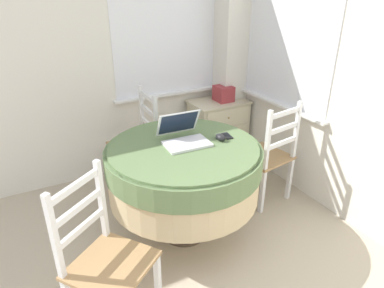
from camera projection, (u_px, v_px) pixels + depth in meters
corner_room_shell at (220, 64)px, 2.55m from camera, size 4.27×4.72×2.55m
round_dining_table at (184, 168)px, 2.52m from camera, size 1.14×1.14×0.78m
laptop at (184, 136)px, 2.48m from camera, size 0.33×0.33×0.21m
computer_mouse at (220, 137)px, 2.51m from camera, size 0.06×0.10×0.05m
cell_phone at (227, 136)px, 2.58m from camera, size 0.07×0.12×0.01m
dining_chair_near_back_window at (137, 144)px, 3.25m from camera, size 0.41×0.42×0.95m
dining_chair_near_right_window at (268, 156)px, 3.02m from camera, size 0.47×0.46×0.95m
dining_chair_camera_near at (104, 259)px, 1.89m from camera, size 0.57×0.57×0.95m
corner_cabinet at (218, 130)px, 3.83m from camera, size 0.61×0.42×0.67m
storage_box at (223, 93)px, 3.66m from camera, size 0.17×0.19×0.16m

